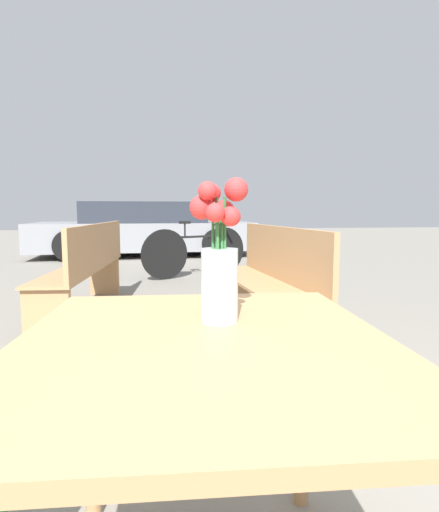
{
  "coord_description": "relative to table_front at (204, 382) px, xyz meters",
  "views": [
    {
      "loc": [
        -0.09,
        -0.82,
        0.97
      ],
      "look_at": [
        0.05,
        0.12,
        0.86
      ],
      "focal_mm": 28.0,
      "sensor_mm": 36.0,
      "label": 1
    }
  ],
  "objects": [
    {
      "name": "bicycle",
      "position": [
        0.45,
        5.02,
        -0.23
      ],
      "size": [
        1.58,
        0.8,
        0.82
      ],
      "color": "black",
      "rests_on": "ground_plane"
    },
    {
      "name": "parked_car",
      "position": [
        -0.39,
        7.95,
        -0.05
      ],
      "size": [
        4.62,
        1.97,
        1.14
      ],
      "color": "gray",
      "rests_on": "ground_plane"
    },
    {
      "name": "bench_near",
      "position": [
        0.72,
        2.02,
        -0.14
      ],
      "size": [
        0.5,
        1.61,
        0.85
      ],
      "color": "tan",
      "rests_on": "ground_plane"
    },
    {
      "name": "bench_middle",
      "position": [
        -0.72,
        2.97,
        -0.12
      ],
      "size": [
        0.52,
        1.99,
        0.85
      ],
      "color": "tan",
      "rests_on": "ground_plane"
    },
    {
      "name": "flower_vase",
      "position": [
        0.05,
        0.12,
        0.24
      ],
      "size": [
        0.14,
        0.13,
        0.35
      ],
      "color": "silver",
      "rests_on": "table_front"
    },
    {
      "name": "table_front",
      "position": [
        0.0,
        0.0,
        0.0
      ],
      "size": [
        0.85,
        0.93,
        0.7
      ],
      "color": "tan",
      "rests_on": "ground_plane"
    }
  ]
}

